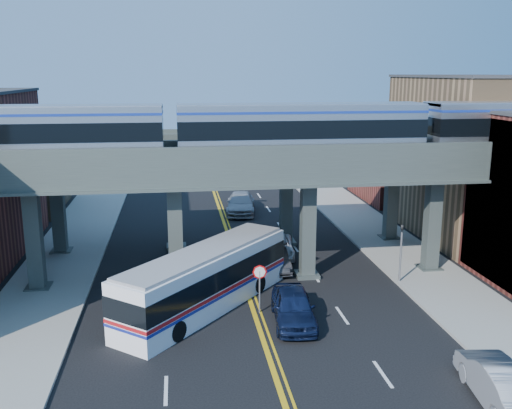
{
  "coord_description": "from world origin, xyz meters",
  "views": [
    {
      "loc": [
        -3.79,
        -24.72,
        12.33
      ],
      "look_at": [
        0.67,
        7.04,
        4.91
      ],
      "focal_mm": 40.0,
      "sensor_mm": 36.0,
      "label": 1
    }
  ],
  "objects_px": {
    "car_lane_a": "(293,307)",
    "stop_sign": "(260,281)",
    "traffic_signal": "(401,247)",
    "transit_bus": "(206,280)",
    "car_parked_curb": "(501,382)",
    "car_lane_c": "(276,247)",
    "car_lane_d": "(241,203)",
    "car_lane_b": "(274,258)",
    "transit_train": "(301,129)"
  },
  "relations": [
    {
      "from": "stop_sign",
      "to": "car_lane_d",
      "type": "bearing_deg",
      "value": 86.1
    },
    {
      "from": "car_lane_b",
      "to": "car_lane_d",
      "type": "height_order",
      "value": "car_lane_d"
    },
    {
      "from": "car_lane_b",
      "to": "car_parked_curb",
      "type": "relative_size",
      "value": 0.84
    },
    {
      "from": "traffic_signal",
      "to": "transit_bus",
      "type": "xyz_separation_m",
      "value": [
        -11.64,
        -2.01,
        -0.7
      ]
    },
    {
      "from": "traffic_signal",
      "to": "car_lane_d",
      "type": "bearing_deg",
      "value": 111.27
    },
    {
      "from": "stop_sign",
      "to": "transit_bus",
      "type": "bearing_deg",
      "value": 160.1
    },
    {
      "from": "stop_sign",
      "to": "car_lane_a",
      "type": "bearing_deg",
      "value": -44.57
    },
    {
      "from": "traffic_signal",
      "to": "car_lane_c",
      "type": "bearing_deg",
      "value": 135.97
    },
    {
      "from": "transit_train",
      "to": "transit_bus",
      "type": "xyz_separation_m",
      "value": [
        -5.91,
        -4.01,
        -7.56
      ]
    },
    {
      "from": "transit_train",
      "to": "car_lane_c",
      "type": "distance_m",
      "value": 9.46
    },
    {
      "from": "stop_sign",
      "to": "traffic_signal",
      "type": "relative_size",
      "value": 0.64
    },
    {
      "from": "car_lane_a",
      "to": "car_parked_curb",
      "type": "height_order",
      "value": "car_parked_curb"
    },
    {
      "from": "traffic_signal",
      "to": "transit_train",
      "type": "bearing_deg",
      "value": 160.78
    },
    {
      "from": "traffic_signal",
      "to": "car_parked_curb",
      "type": "bearing_deg",
      "value": -94.68
    },
    {
      "from": "car_lane_a",
      "to": "car_lane_b",
      "type": "distance_m",
      "value": 8.07
    },
    {
      "from": "car_lane_c",
      "to": "car_lane_d",
      "type": "bearing_deg",
      "value": 101.82
    },
    {
      "from": "traffic_signal",
      "to": "car_lane_a",
      "type": "relative_size",
      "value": 0.82
    },
    {
      "from": "car_lane_a",
      "to": "traffic_signal",
      "type": "bearing_deg",
      "value": 36.12
    },
    {
      "from": "car_lane_c",
      "to": "car_parked_curb",
      "type": "bearing_deg",
      "value": -66.82
    },
    {
      "from": "transit_bus",
      "to": "car_lane_a",
      "type": "distance_m",
      "value": 4.97
    },
    {
      "from": "transit_bus",
      "to": "car_lane_b",
      "type": "bearing_deg",
      "value": 0.35
    },
    {
      "from": "car_parked_curb",
      "to": "car_lane_d",
      "type": "bearing_deg",
      "value": -71.52
    },
    {
      "from": "transit_bus",
      "to": "car_lane_d",
      "type": "relative_size",
      "value": 1.82
    },
    {
      "from": "transit_bus",
      "to": "car_parked_curb",
      "type": "distance_m",
      "value": 15.05
    },
    {
      "from": "traffic_signal",
      "to": "transit_bus",
      "type": "bearing_deg",
      "value": -170.22
    },
    {
      "from": "car_lane_b",
      "to": "car_lane_d",
      "type": "distance_m",
      "value": 15.44
    },
    {
      "from": "transit_train",
      "to": "car_lane_a",
      "type": "bearing_deg",
      "value": -104.4
    },
    {
      "from": "transit_train",
      "to": "car_lane_b",
      "type": "relative_size",
      "value": 10.15
    },
    {
      "from": "car_lane_d",
      "to": "transit_train",
      "type": "bearing_deg",
      "value": -76.59
    },
    {
      "from": "transit_bus",
      "to": "car_lane_a",
      "type": "relative_size",
      "value": 2.18
    },
    {
      "from": "stop_sign",
      "to": "car_lane_a",
      "type": "distance_m",
      "value": 2.29
    },
    {
      "from": "car_lane_a",
      "to": "stop_sign",
      "type": "bearing_deg",
      "value": 140.37
    },
    {
      "from": "car_lane_a",
      "to": "transit_bus",
      "type": "bearing_deg",
      "value": 154.73
    },
    {
      "from": "transit_bus",
      "to": "car_lane_a",
      "type": "height_order",
      "value": "transit_bus"
    },
    {
      "from": "traffic_signal",
      "to": "transit_bus",
      "type": "height_order",
      "value": "traffic_signal"
    },
    {
      "from": "stop_sign",
      "to": "transit_train",
      "type": "bearing_deg",
      "value": 57.68
    },
    {
      "from": "car_lane_b",
      "to": "car_lane_c",
      "type": "distance_m",
      "value": 2.65
    },
    {
      "from": "transit_bus",
      "to": "car_parked_curb",
      "type": "relative_size",
      "value": 2.09
    },
    {
      "from": "traffic_signal",
      "to": "car_parked_curb",
      "type": "distance_m",
      "value": 12.77
    },
    {
      "from": "stop_sign",
      "to": "traffic_signal",
      "type": "xyz_separation_m",
      "value": [
        8.9,
        3.0,
        0.54
      ]
    },
    {
      "from": "traffic_signal",
      "to": "car_parked_curb",
      "type": "height_order",
      "value": "traffic_signal"
    },
    {
      "from": "car_lane_b",
      "to": "car_lane_c",
      "type": "bearing_deg",
      "value": 77.13
    },
    {
      "from": "car_lane_b",
      "to": "car_lane_d",
      "type": "xyz_separation_m",
      "value": [
        -0.43,
        15.43,
        0.15
      ]
    },
    {
      "from": "car_lane_c",
      "to": "car_lane_d",
      "type": "height_order",
      "value": "car_lane_d"
    },
    {
      "from": "traffic_signal",
      "to": "car_lane_b",
      "type": "relative_size",
      "value": 0.93
    },
    {
      "from": "car_lane_b",
      "to": "car_lane_d",
      "type": "bearing_deg",
      "value": 91.44
    },
    {
      "from": "stop_sign",
      "to": "transit_bus",
      "type": "xyz_separation_m",
      "value": [
        -2.74,
        0.99,
        -0.16
      ]
    },
    {
      "from": "car_lane_b",
      "to": "car_lane_d",
      "type": "relative_size",
      "value": 0.73
    },
    {
      "from": "car_lane_b",
      "to": "car_parked_curb",
      "type": "bearing_deg",
      "value": -70.06
    },
    {
      "from": "transit_train",
      "to": "car_lane_b",
      "type": "distance_m",
      "value": 8.67
    }
  ]
}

